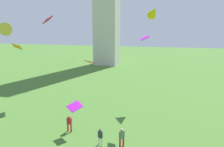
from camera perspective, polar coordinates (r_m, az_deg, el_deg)
person_0 at (r=20.21m, az=2.60°, el=-16.30°), size 0.50×0.54×1.80m
person_1 at (r=20.48m, az=-3.14°, el=-16.20°), size 0.49×0.45×1.63m
person_3 at (r=23.24m, az=-11.25°, el=-12.60°), size 0.55×0.32×1.78m
kite_flying_1 at (r=18.95m, az=-9.80°, el=-8.54°), size 1.28×1.31×0.72m
kite_flying_2 at (r=31.48m, az=10.92°, el=15.71°), size 2.05×2.49×1.92m
kite_flying_3 at (r=33.26m, az=-16.65°, el=13.46°), size 1.76×1.87×1.25m
kite_flying_4 at (r=23.65m, az=8.61°, el=9.33°), size 1.14×1.47×0.58m
kite_flying_5 at (r=30.97m, az=-23.77°, el=6.50°), size 1.61×1.64×1.01m
kite_flying_6 at (r=23.24m, az=-5.87°, el=3.06°), size 1.43×1.35×0.37m
kite_flying_7 at (r=24.45m, az=-26.92°, el=10.11°), size 2.35×2.16×1.55m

